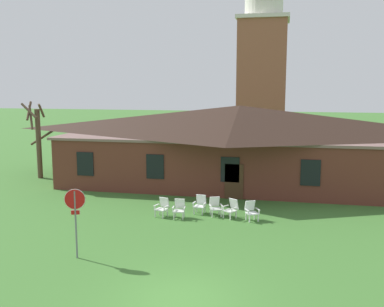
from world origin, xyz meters
TOP-DOWN VIEW (x-y plane):
  - ground_plane at (0.00, 0.00)m, footprint 200.00×200.00m
  - brick_building at (0.00, 17.65)m, footprint 23.73×10.40m
  - dome_tower at (0.63, 33.81)m, footprint 5.18×5.18m
  - stop_sign at (-4.71, 2.43)m, footprint 0.78×0.26m
  - lawn_chair_by_porch at (-2.94, 8.45)m, footprint 0.75×0.80m
  - lawn_chair_near_door at (-2.04, 8.38)m, footprint 0.68×0.71m
  - lawn_chair_left_end at (-1.16, 9.41)m, footprint 0.69×0.72m
  - lawn_chair_middle at (-0.32, 9.15)m, footprint 0.78×0.83m
  - lawn_chair_right_end at (0.54, 8.93)m, footprint 0.85×0.87m
  - lawn_chair_far_side at (1.56, 8.72)m, footprint 0.82×0.85m
  - bare_tree_beside_building at (-14.21, 15.73)m, footprint 1.76×2.05m

SIDE VIEW (x-z plane):
  - ground_plane at x=0.00m, z-range 0.00..0.00m
  - lawn_chair_by_porch at x=-2.94m, z-range 0.02..0.98m
  - lawn_chair_near_door at x=-2.04m, z-range 0.02..0.98m
  - lawn_chair_left_end at x=-1.16m, z-range 0.02..0.98m
  - lawn_chair_middle at x=-0.32m, z-range 0.02..0.98m
  - lawn_chair_right_end at x=0.54m, z-range 0.02..0.98m
  - lawn_chair_far_side at x=1.56m, z-range 0.02..0.98m
  - stop_sign at x=-4.71m, z-range 0.58..3.33m
  - brick_building at x=0.00m, z-range 0.05..5.32m
  - bare_tree_beside_building at x=-14.21m, z-range 0.18..5.68m
  - dome_tower at x=0.63m, z-range -0.82..18.29m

